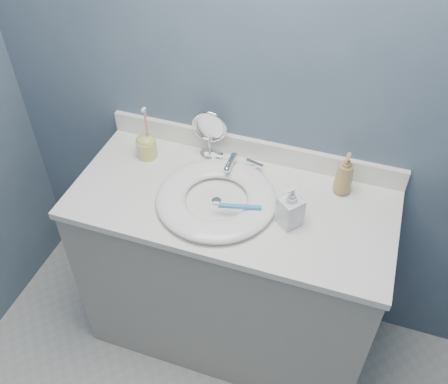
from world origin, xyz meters
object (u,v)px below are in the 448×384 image
at_px(makeup_mirror, 209,132).
at_px(toothbrush_holder, 146,145).
at_px(soap_bottle_amber, 345,174).
at_px(soap_bottle_clear, 291,206).

relative_size(makeup_mirror, toothbrush_holder, 0.89).
height_order(makeup_mirror, toothbrush_holder, toothbrush_holder).
bearing_deg(makeup_mirror, toothbrush_holder, -162.90).
distance_m(makeup_mirror, toothbrush_holder, 0.26).
bearing_deg(toothbrush_holder, soap_bottle_amber, 3.28).
height_order(makeup_mirror, soap_bottle_amber, makeup_mirror).
relative_size(soap_bottle_clear, toothbrush_holder, 0.71).
distance_m(makeup_mirror, soap_bottle_amber, 0.55).
bearing_deg(soap_bottle_amber, soap_bottle_clear, -121.63).
relative_size(soap_bottle_amber, soap_bottle_clear, 1.06).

